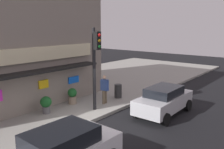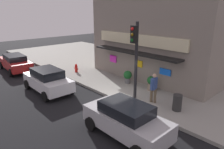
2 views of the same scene
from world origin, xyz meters
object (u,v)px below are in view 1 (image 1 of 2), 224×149
Objects in this scene: parked_car_silver at (164,100)px; traffic_light at (96,58)px; pedestrian at (105,88)px; potted_plant_by_window at (46,104)px; trash_can at (118,91)px; potted_plant_by_doorway at (72,95)px.

traffic_light is at bearing 126.42° from parked_car_silver.
potted_plant_by_window is (-3.24, 1.31, -0.41)m from pedestrian.
pedestrian is (-1.47, -0.12, 0.51)m from trash_can.
potted_plant_by_doorway is at bearing 4.44° from potted_plant_by_window.
pedestrian is at bearing -49.27° from potted_plant_by_doorway.
traffic_light is 3.62m from trash_can.
potted_plant_by_window is (-4.70, 1.19, 0.09)m from trash_can.
potted_plant_by_doorway reaches higher than trash_can.
parked_car_silver reaches higher than trash_can.
pedestrian is at bearing 107.36° from parked_car_silver.
trash_can is at bearing 4.66° from pedestrian.
potted_plant_by_doorway is 1.03× the size of potted_plant_by_window.
pedestrian is 1.80× the size of potted_plant_by_doorway.
traffic_light is 1.13× the size of parked_car_silver.
potted_plant_by_doorway is at bearing 130.73° from pedestrian.
pedestrian reaches higher than trash_can.
traffic_light is 4.71× the size of potted_plant_by_doorway.
pedestrian is (1.15, 0.38, -1.96)m from traffic_light.
pedestrian reaches higher than potted_plant_by_doorway.
trash_can is 4.85m from potted_plant_by_window.
traffic_light is at bearing -169.23° from trash_can.
traffic_light is 3.02m from potted_plant_by_doorway.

